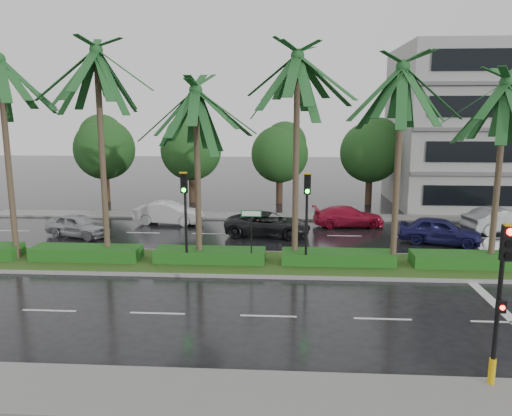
# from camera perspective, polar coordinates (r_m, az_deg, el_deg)

# --- Properties ---
(ground) EXTENTS (120.00, 120.00, 0.00)m
(ground) POSITION_cam_1_polar(r_m,az_deg,el_deg) (22.77, 1.92, -7.32)
(ground) COLOR black
(ground) RESTS_ON ground
(near_sidewalk) EXTENTS (40.00, 2.40, 0.12)m
(near_sidewalk) POSITION_cam_1_polar(r_m,az_deg,el_deg) (13.43, 0.52, -20.74)
(near_sidewalk) COLOR slate
(near_sidewalk) RESTS_ON ground
(far_sidewalk) EXTENTS (40.00, 2.00, 0.12)m
(far_sidewalk) POSITION_cam_1_polar(r_m,az_deg,el_deg) (34.36, 2.52, -0.98)
(far_sidewalk) COLOR slate
(far_sidewalk) RESTS_ON ground
(median) EXTENTS (36.00, 4.00, 0.15)m
(median) POSITION_cam_1_polar(r_m,az_deg,el_deg) (23.70, 1.99, -6.38)
(median) COLOR gray
(median) RESTS_ON ground
(hedge) EXTENTS (35.20, 1.40, 0.60)m
(hedge) POSITION_cam_1_polar(r_m,az_deg,el_deg) (23.59, 2.00, -5.52)
(hedge) COLOR #174C15
(hedge) RESTS_ON median
(lane_markings) EXTENTS (34.00, 13.06, 0.01)m
(lane_markings) POSITION_cam_1_polar(r_m,az_deg,el_deg) (22.48, 9.71, -7.70)
(lane_markings) COLOR silver
(lane_markings) RESTS_ON ground
(palm_row) EXTENTS (26.30, 4.20, 10.50)m
(palm_row) POSITION_cam_1_polar(r_m,az_deg,el_deg) (22.76, -1.13, 14.10)
(palm_row) COLOR #3D3023
(palm_row) RESTS_ON median
(signal_near) EXTENTS (0.34, 0.45, 4.36)m
(signal_near) POSITION_cam_1_polar(r_m,az_deg,el_deg) (14.14, 26.16, -9.26)
(signal_near) COLOR black
(signal_near) RESTS_ON near_sidewalk
(signal_median_left) EXTENTS (0.34, 0.42, 4.36)m
(signal_median_left) POSITION_cam_1_polar(r_m,az_deg,el_deg) (22.78, -8.12, 0.37)
(signal_median_left) COLOR black
(signal_median_left) RESTS_ON median
(signal_median_right) EXTENTS (0.34, 0.42, 4.36)m
(signal_median_right) POSITION_cam_1_polar(r_m,az_deg,el_deg) (22.32, 5.84, 0.21)
(signal_median_right) COLOR black
(signal_median_right) RESTS_ON median
(street_sign) EXTENTS (0.95, 0.09, 2.60)m
(street_sign) POSITION_cam_1_polar(r_m,az_deg,el_deg) (22.72, -0.54, -1.80)
(street_sign) COLOR black
(street_sign) RESTS_ON median
(bg_trees) EXTENTS (32.78, 4.84, 6.99)m
(bg_trees) POSITION_cam_1_polar(r_m,az_deg,el_deg) (39.32, 2.27, 6.87)
(bg_trees) COLOR #322416
(bg_trees) RESTS_ON ground
(building) EXTENTS (16.00, 10.00, 12.00)m
(building) POSITION_cam_1_polar(r_m,az_deg,el_deg) (42.90, 26.37, 8.27)
(building) COLOR gray
(building) RESTS_ON ground
(car_silver) EXTENTS (2.74, 4.19, 1.33)m
(car_silver) POSITION_cam_1_polar(r_m,az_deg,el_deg) (30.75, -19.68, -1.87)
(car_silver) COLOR #9D9FA4
(car_silver) RESTS_ON ground
(car_white) EXTENTS (1.93, 4.48, 1.44)m
(car_white) POSITION_cam_1_polar(r_m,az_deg,el_deg) (32.68, -9.93, -0.57)
(car_white) COLOR #BCBCBC
(car_white) RESTS_ON ground
(car_darkgrey) EXTENTS (2.77, 5.18, 1.38)m
(car_darkgrey) POSITION_cam_1_polar(r_m,az_deg,el_deg) (29.15, 1.34, -1.85)
(car_darkgrey) COLOR black
(car_darkgrey) RESTS_ON ground
(car_red) EXTENTS (2.22, 4.60, 1.29)m
(car_red) POSITION_cam_1_polar(r_m,az_deg,el_deg) (32.07, 10.51, -0.94)
(car_red) COLOR #A6122E
(car_red) RESTS_ON ground
(car_blue) EXTENTS (2.94, 4.65, 1.47)m
(car_blue) POSITION_cam_1_polar(r_m,az_deg,el_deg) (29.15, 20.26, -2.44)
(car_blue) COLOR #1C1B53
(car_blue) RESTS_ON ground
(car_grey) EXTENTS (2.73, 4.83, 1.51)m
(car_grey) POSITION_cam_1_polar(r_m,az_deg,el_deg) (33.34, 26.28, -1.26)
(car_grey) COLOR slate
(car_grey) RESTS_ON ground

